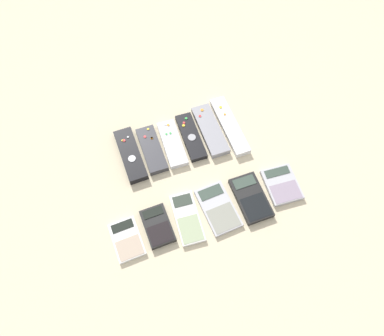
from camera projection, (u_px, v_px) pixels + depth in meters
name	position (u px, v px, depth m)	size (l,w,h in m)	color
ground_plane	(196.00, 180.00, 1.08)	(3.00, 3.00, 0.00)	beige
remote_0	(131.00, 155.00, 1.10)	(0.06, 0.18, 0.02)	black
remote_1	(152.00, 150.00, 1.12)	(0.06, 0.16, 0.02)	#333338
remote_2	(172.00, 144.00, 1.13)	(0.06, 0.16, 0.02)	silver
remote_3	(191.00, 137.00, 1.14)	(0.05, 0.17, 0.02)	black
remote_4	(210.00, 130.00, 1.15)	(0.06, 0.19, 0.02)	gray
remote_5	(229.00, 126.00, 1.16)	(0.05, 0.22, 0.02)	white
calculator_0	(127.00, 239.00, 0.99)	(0.08, 0.12, 0.01)	silver
calculator_1	(158.00, 226.00, 1.00)	(0.07, 0.11, 0.02)	black
calculator_2	(187.00, 218.00, 1.02)	(0.07, 0.15, 0.01)	silver
calculator_3	(218.00, 208.00, 1.03)	(0.09, 0.15, 0.01)	#B2B2B7
calculator_4	(251.00, 198.00, 1.04)	(0.08, 0.14, 0.02)	black
calculator_5	(282.00, 185.00, 1.06)	(0.10, 0.12, 0.02)	#B2B2B7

